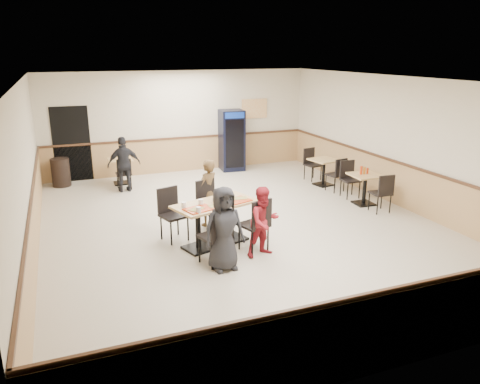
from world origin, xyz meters
name	(u,v)px	position (x,y,z in m)	size (l,w,h in m)	color
ground	(241,225)	(0.00, 0.00, 0.00)	(10.00, 10.00, 0.00)	beige
room_shell	(268,165)	(1.78, 2.55, 0.58)	(10.00, 10.00, 10.00)	silver
main_table	(215,217)	(-0.82, -0.77, 0.55)	(1.71, 1.20, 0.83)	black
main_chairs	(213,219)	(-0.87, -0.79, 0.53)	(1.85, 2.14, 1.05)	black
diner_woman_left	(224,229)	(-1.01, -1.82, 0.72)	(0.71, 0.46, 1.45)	black
diner_woman_right	(264,222)	(-0.17, -1.56, 0.64)	(0.62, 0.49, 1.28)	maroon
diner_man_opposite	(208,193)	(-0.63, 0.27, 0.71)	(0.52, 0.34, 1.42)	brown
lone_diner	(124,164)	(-1.91, 3.42, 0.72)	(0.85, 0.35, 1.45)	black
tabletop_clutter	(216,203)	(-0.83, -0.87, 0.86)	(1.39, 0.94, 0.12)	#B72F0C
side_table_near	(365,184)	(3.27, 0.24, 0.49)	(0.72, 0.72, 0.74)	black
side_table_near_chair_south	(380,192)	(3.27, -0.35, 0.47)	(0.43, 0.43, 0.94)	black
side_table_near_chair_north	(351,179)	(3.27, 0.83, 0.47)	(0.43, 0.43, 0.94)	black
side_table_far	(324,168)	(3.23, 2.04, 0.48)	(0.80, 0.80, 0.73)	black
side_table_far_chair_south	(335,174)	(3.23, 1.46, 0.46)	(0.43, 0.43, 0.92)	black
side_table_far_chair_north	(313,164)	(3.23, 2.62, 0.46)	(0.43, 0.43, 0.92)	black
condiment_caddy	(364,170)	(3.24, 0.29, 0.83)	(0.23, 0.06, 0.20)	#BD330D
back_table	(121,167)	(-1.91, 4.20, 0.46)	(0.65, 0.65, 0.69)	black
back_table_chair_lone	(124,173)	(-1.91, 3.65, 0.44)	(0.41, 0.41, 0.88)	black
pepsi_cooler	(232,140)	(1.50, 4.59, 0.92)	(0.75, 0.76, 1.84)	black
trash_bin	(61,172)	(-3.47, 4.55, 0.38)	(0.49, 0.49, 0.77)	black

